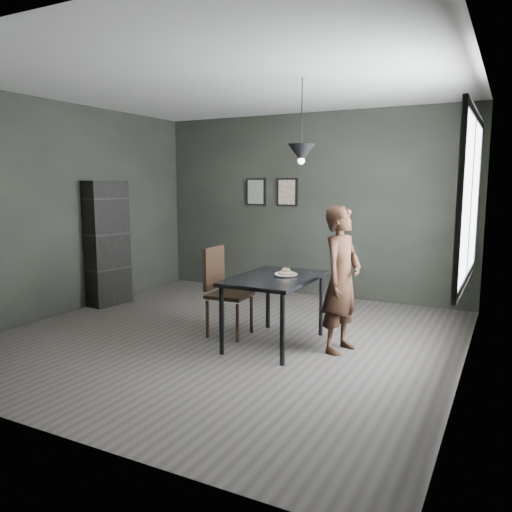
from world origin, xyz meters
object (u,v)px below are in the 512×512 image
at_px(woman, 341,280).
at_px(wood_chair, 222,285).
at_px(cafe_table, 275,284).
at_px(shelf_unit, 107,243).
at_px(white_plate, 286,275).
at_px(pendant_lamp, 301,153).

distance_m(woman, wood_chair, 1.40).
bearing_deg(wood_chair, woman, -0.65).
distance_m(cafe_table, wood_chair, 0.69).
height_order(woman, shelf_unit, shelf_unit).
bearing_deg(white_plate, pendant_lamp, -3.78).
xyz_separation_m(cafe_table, wood_chair, (-0.69, 0.05, -0.09)).
height_order(cafe_table, woman, woman).
height_order(woman, pendant_lamp, pendant_lamp).
relative_size(cafe_table, wood_chair, 1.18).
bearing_deg(shelf_unit, wood_chair, -3.12).
distance_m(cafe_table, white_plate, 0.16).
bearing_deg(wood_chair, shelf_unit, 163.65).
relative_size(white_plate, shelf_unit, 0.13).
relative_size(white_plate, woman, 0.15).
xyz_separation_m(cafe_table, shelf_unit, (-2.92, 0.55, 0.22)).
height_order(cafe_table, pendant_lamp, pendant_lamp).
xyz_separation_m(shelf_unit, pendant_lamp, (3.17, -0.45, 1.16)).
relative_size(cafe_table, shelf_unit, 0.68).
bearing_deg(woman, cafe_table, 110.46).
bearing_deg(white_plate, wood_chair, -175.69).
relative_size(woman, shelf_unit, 0.86).
xyz_separation_m(wood_chair, shelf_unit, (-2.23, 0.50, 0.31)).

